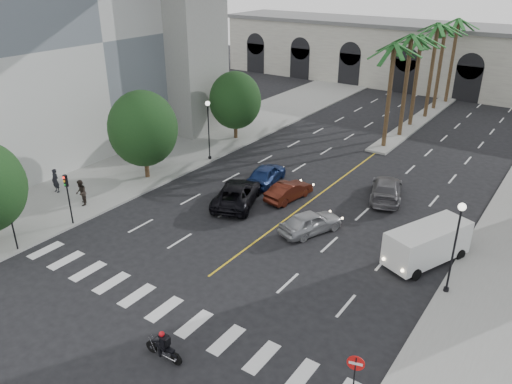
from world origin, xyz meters
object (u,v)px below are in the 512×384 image
at_px(car_d, 386,189).
at_px(pedestrian_b, 81,193).
at_px(traffic_signal_far, 67,191).
at_px(car_b, 289,191).
at_px(car_e, 266,174).
at_px(car_c, 237,194).
at_px(traffic_signal_near, 10,214).
at_px(lamp_post_left_far, 208,125).
at_px(car_a, 311,222).
at_px(lamp_post_right, 456,241).
at_px(pedestrian_a, 55,181).
at_px(motorcycle_rider, 164,347).
at_px(cargo_van, 427,243).
at_px(do_not_enter_sign, 355,372).

distance_m(car_d, pedestrian_b, 22.17).
distance_m(traffic_signal_far, pedestrian_b, 3.11).
relative_size(car_b, car_e, 0.89).
xyz_separation_m(car_c, pedestrian_b, (-8.85, -6.71, 0.30)).
distance_m(traffic_signal_near, car_c, 14.80).
height_order(lamp_post_left_far, car_a, lamp_post_left_far).
relative_size(traffic_signal_near, traffic_signal_far, 1.00).
relative_size(traffic_signal_near, car_a, 0.84).
height_order(traffic_signal_near, car_d, traffic_signal_near).
distance_m(lamp_post_right, traffic_signal_near, 25.02).
relative_size(lamp_post_right, traffic_signal_near, 1.47).
height_order(car_a, car_b, car_a).
relative_size(traffic_signal_near, pedestrian_a, 1.99).
height_order(motorcycle_rider, pedestrian_a, pedestrian_a).
bearing_deg(cargo_van, car_a, -151.64).
bearing_deg(car_a, car_c, 16.01).
bearing_deg(traffic_signal_far, car_d, 45.32).
relative_size(traffic_signal_far, car_c, 0.64).
relative_size(car_e, pedestrian_a, 2.51).
height_order(traffic_signal_near, car_e, traffic_signal_near).
xyz_separation_m(lamp_post_right, pedestrian_b, (-24.45, -4.35, -2.12)).
bearing_deg(cargo_van, motorcycle_rider, -92.97).
bearing_deg(lamp_post_right, traffic_signal_far, -164.02).
relative_size(lamp_post_right, pedestrian_b, 2.81).
distance_m(pedestrian_b, do_not_enter_sign, 24.21).
distance_m(lamp_post_right, cargo_van, 3.62).
relative_size(traffic_signal_near, motorcycle_rider, 1.79).
distance_m(traffic_signal_far, motorcycle_rider, 14.96).
relative_size(car_c, pedestrian_b, 3.01).
relative_size(car_d, do_not_enter_sign, 1.91).
height_order(motorcycle_rider, cargo_van, cargo_van).
xyz_separation_m(traffic_signal_near, cargo_van, (20.78, 12.88, -1.23)).
xyz_separation_m(motorcycle_rider, car_d, (1.89, 21.35, 0.11)).
distance_m(traffic_signal_near, pedestrian_a, 8.43).
height_order(car_d, car_e, car_e).
relative_size(car_c, car_e, 1.24).
height_order(pedestrian_b, do_not_enter_sign, do_not_enter_sign).
bearing_deg(motorcycle_rider, pedestrian_a, 155.11).
bearing_deg(car_e, traffic_signal_far, 53.04).
xyz_separation_m(lamp_post_right, car_b, (-12.90, 5.15, -2.54)).
xyz_separation_m(motorcycle_rider, car_b, (-3.99, 17.14, 0.01)).
bearing_deg(lamp_post_right, car_a, 169.50).
bearing_deg(pedestrian_a, motorcycle_rider, -24.34).
bearing_deg(car_d, pedestrian_b, 19.67).
xyz_separation_m(traffic_signal_near, do_not_enter_sign, (21.80, 0.59, -0.49)).
height_order(car_c, car_d, car_c).
bearing_deg(lamp_post_left_far, car_a, -24.80).
distance_m(traffic_signal_far, do_not_enter_sign, 22.07).
bearing_deg(do_not_enter_sign, cargo_van, 78.48).
bearing_deg(pedestrian_b, car_c, 78.72).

